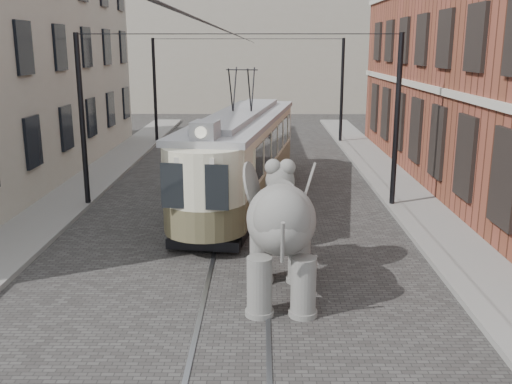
# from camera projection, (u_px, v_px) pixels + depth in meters

# --- Properties ---
(ground) EXTENTS (120.00, 120.00, 0.00)m
(ground) POSITION_uv_depth(u_px,v_px,m) (239.00, 270.00, 14.83)
(ground) COLOR #3C3A38
(tram_rails) EXTENTS (1.54, 80.00, 0.02)m
(tram_rails) POSITION_uv_depth(u_px,v_px,m) (239.00, 270.00, 14.82)
(tram_rails) COLOR slate
(tram_rails) RESTS_ON ground
(sidewalk_right) EXTENTS (2.00, 60.00, 0.15)m
(sidewalk_right) POSITION_uv_depth(u_px,v_px,m) (474.00, 268.00, 14.75)
(sidewalk_right) COLOR slate
(sidewalk_right) RESTS_ON ground
(distant_block) EXTENTS (28.00, 10.00, 14.00)m
(distant_block) POSITION_uv_depth(u_px,v_px,m) (255.00, 29.00, 51.90)
(distant_block) COLOR gray
(distant_block) RESTS_ON ground
(catenary) EXTENTS (11.00, 30.20, 6.00)m
(catenary) POSITION_uv_depth(u_px,v_px,m) (238.00, 127.00, 18.94)
(catenary) COLOR black
(catenary) RESTS_ON ground
(tram) EXTENTS (4.32, 12.31, 4.79)m
(tram) POSITION_uv_depth(u_px,v_px,m) (242.00, 136.00, 21.12)
(tram) COLOR beige
(tram) RESTS_ON ground
(elephant) EXTENTS (2.66, 4.75, 2.89)m
(elephant) POSITION_uv_depth(u_px,v_px,m) (281.00, 237.00, 12.90)
(elephant) COLOR #64625D
(elephant) RESTS_ON ground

